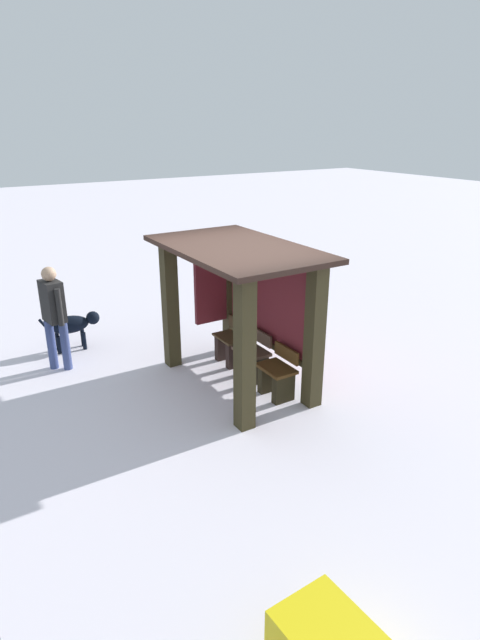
% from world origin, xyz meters
% --- Properties ---
extents(ground_plane, '(60.00, 60.00, 0.00)m').
position_xyz_m(ground_plane, '(0.00, 0.00, 0.00)').
color(ground_plane, silver).
extents(bus_shelter, '(2.82, 1.69, 2.18)m').
position_xyz_m(bus_shelter, '(-0.07, 0.14, 1.49)').
color(bus_shelter, '#352E1A').
rests_on(bus_shelter, ground).
extents(bench_left_inside, '(0.57, 0.37, 0.76)m').
position_xyz_m(bench_left_inside, '(-0.67, 0.29, 0.31)').
color(bench_left_inside, '#4C3821').
rests_on(bench_left_inside, ground).
extents(bench_center_inside, '(0.57, 0.40, 0.78)m').
position_xyz_m(bench_center_inside, '(0.00, 0.29, 0.31)').
color(bench_center_inside, '#4E382B').
rests_on(bench_center_inside, ground).
extents(bench_right_inside, '(0.57, 0.39, 0.76)m').
position_xyz_m(bench_right_inside, '(0.67, 0.29, 0.31)').
color(bench_right_inside, '#4C3014').
rests_on(bench_right_inside, ground).
extents(person_walking, '(0.61, 0.35, 1.74)m').
position_xyz_m(person_walking, '(-1.97, -2.22, 1.02)').
color(person_walking, '#252424').
rests_on(person_walking, ground).
extents(dog, '(0.37, 1.03, 0.66)m').
position_xyz_m(dog, '(-2.64, -1.81, 0.47)').
color(dog, black).
rests_on(dog, ground).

